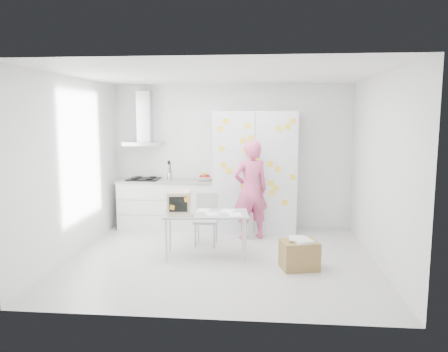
# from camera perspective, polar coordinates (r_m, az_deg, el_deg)

# --- Properties ---
(floor) EXTENTS (4.50, 4.00, 0.02)m
(floor) POSITION_cam_1_polar(r_m,az_deg,el_deg) (6.67, -0.27, -10.73)
(floor) COLOR silver
(floor) RESTS_ON ground
(walls) EXTENTS (4.52, 4.01, 2.70)m
(walls) POSITION_cam_1_polar(r_m,az_deg,el_deg) (7.08, 0.28, 1.65)
(walls) COLOR white
(walls) RESTS_ON ground
(ceiling) EXTENTS (4.50, 4.00, 0.02)m
(ceiling) POSITION_cam_1_polar(r_m,az_deg,el_deg) (6.35, -0.29, 13.13)
(ceiling) COLOR white
(ceiling) RESTS_ON walls
(counter_run) EXTENTS (1.84, 0.63, 1.28)m
(counter_run) POSITION_cam_1_polar(r_m,az_deg,el_deg) (8.36, -7.35, -3.55)
(counter_run) COLOR white
(counter_run) RESTS_ON ground
(range_hood) EXTENTS (0.70, 0.48, 1.01)m
(range_hood) POSITION_cam_1_polar(r_m,az_deg,el_deg) (8.44, -10.35, 6.67)
(range_hood) COLOR silver
(range_hood) RESTS_ON walls
(tall_cabinet) EXTENTS (1.50, 0.68, 2.20)m
(tall_cabinet) POSITION_cam_1_polar(r_m,az_deg,el_deg) (8.03, 4.08, 0.58)
(tall_cabinet) COLOR silver
(tall_cabinet) RESTS_ON ground
(person) EXTENTS (0.73, 0.62, 1.71)m
(person) POSITION_cam_1_polar(r_m,az_deg,el_deg) (7.50, 3.49, -1.85)
(person) COLOR #DB5585
(person) RESTS_ON ground
(desk) EXTENTS (1.31, 0.76, 1.00)m
(desk) POSITION_cam_1_polar(r_m,az_deg,el_deg) (6.58, -4.59, -4.10)
(desk) COLOR #AAB2B5
(desk) RESTS_ON ground
(chair) EXTENTS (0.38, 0.38, 0.84)m
(chair) POSITION_cam_1_polar(r_m,az_deg,el_deg) (7.25, -2.30, -5.21)
(chair) COLOR #A6A6A4
(chair) RESTS_ON ground
(cardboard_box) EXTENTS (0.57, 0.50, 0.43)m
(cardboard_box) POSITION_cam_1_polar(r_m,az_deg,el_deg) (6.26, 9.81, -10.05)
(cardboard_box) COLOR olive
(cardboard_box) RESTS_ON ground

